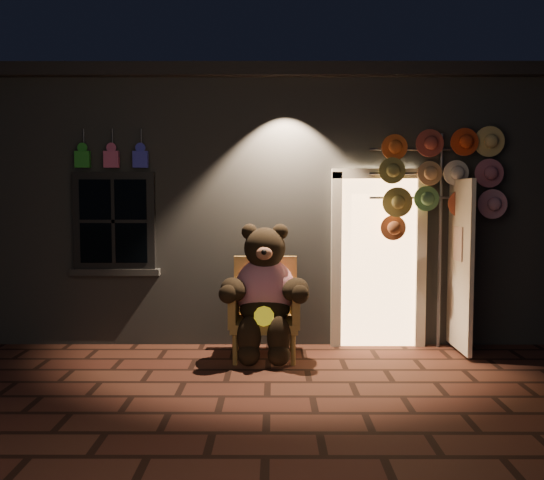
{
  "coord_description": "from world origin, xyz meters",
  "views": [
    {
      "loc": [
        0.06,
        -5.61,
        1.81
      ],
      "look_at": [
        0.04,
        1.0,
        1.35
      ],
      "focal_mm": 38.0,
      "sensor_mm": 36.0,
      "label": 1
    }
  ],
  "objects": [
    {
      "name": "shop_building",
      "position": [
        0.0,
        3.99,
        1.74
      ],
      "size": [
        7.3,
        5.95,
        3.51
      ],
      "color": "slate",
      "rests_on": "ground"
    },
    {
      "name": "hat_rack",
      "position": [
        2.03,
        1.28,
        2.05
      ],
      "size": [
        1.61,
        0.22,
        2.63
      ],
      "color": "#59595E",
      "rests_on": "ground"
    },
    {
      "name": "ground",
      "position": [
        0.0,
        0.0,
        0.0
      ],
      "size": [
        60.0,
        60.0,
        0.0
      ],
      "primitive_type": "plane",
      "color": "#4D291D",
      "rests_on": "ground"
    },
    {
      "name": "wicker_armchair",
      "position": [
        -0.04,
        0.99,
        0.57
      ],
      "size": [
        0.8,
        0.72,
        1.14
      ],
      "rotation": [
        0.0,
        0.0,
        -0.01
      ],
      "color": "olive",
      "rests_on": "ground"
    },
    {
      "name": "teddy_bear",
      "position": [
        -0.04,
        0.84,
        0.77
      ],
      "size": [
        1.11,
        0.86,
        1.52
      ],
      "rotation": [
        0.0,
        0.0,
        -0.01
      ],
      "color": "#C81543",
      "rests_on": "ground"
    }
  ]
}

